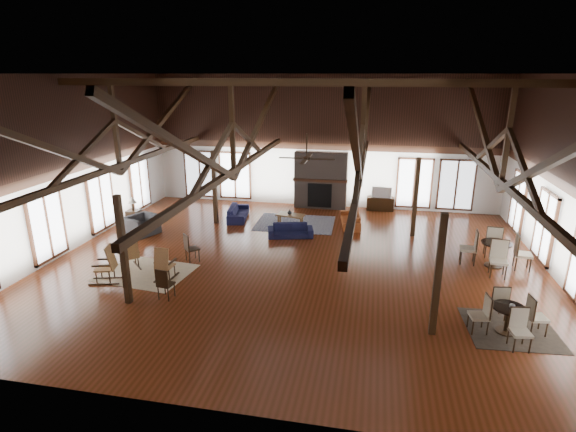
% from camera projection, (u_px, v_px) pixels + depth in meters
% --- Properties ---
extents(floor, '(16.00, 16.00, 0.00)m').
position_uv_depth(floor, '(295.00, 263.00, 14.87)').
color(floor, '#612714').
rests_on(floor, ground).
extents(ceiling, '(16.00, 14.00, 0.02)m').
position_uv_depth(ceiling, '(296.00, 74.00, 13.06)').
color(ceiling, black).
rests_on(ceiling, wall_back).
extents(wall_back, '(16.00, 0.02, 6.00)m').
position_uv_depth(wall_back, '(322.00, 142.00, 20.51)').
color(wall_back, silver).
rests_on(wall_back, floor).
extents(wall_front, '(16.00, 0.02, 6.00)m').
position_uv_depth(wall_front, '(221.00, 264.00, 7.42)').
color(wall_front, silver).
rests_on(wall_front, floor).
extents(wall_left, '(0.02, 14.00, 6.00)m').
position_uv_depth(wall_left, '(67.00, 165.00, 15.43)').
color(wall_left, silver).
rests_on(wall_left, floor).
extents(roof_truss, '(15.60, 14.07, 3.14)m').
position_uv_depth(roof_truss, '(296.00, 141.00, 13.65)').
color(roof_truss, '#301F0D').
rests_on(roof_truss, wall_back).
extents(post_grid, '(8.16, 7.16, 3.05)m').
position_uv_depth(post_grid, '(295.00, 220.00, 14.41)').
color(post_grid, '#301F0D').
rests_on(post_grid, floor).
extents(fireplace, '(2.50, 0.69, 2.60)m').
position_uv_depth(fireplace, '(321.00, 180.00, 20.72)').
color(fireplace, brown).
rests_on(fireplace, floor).
extents(ceiling_fan, '(1.60, 1.60, 0.75)m').
position_uv_depth(ceiling_fan, '(307.00, 157.00, 12.72)').
color(ceiling_fan, black).
rests_on(ceiling_fan, roof_truss).
extents(sofa_navy_front, '(1.83, 1.06, 0.50)m').
position_uv_depth(sofa_navy_front, '(290.00, 231.00, 17.22)').
color(sofa_navy_front, '#131434').
rests_on(sofa_navy_front, floor).
extents(sofa_navy_left, '(1.98, 1.03, 0.55)m').
position_uv_depth(sofa_navy_left, '(238.00, 212.00, 19.37)').
color(sofa_navy_left, '#15153A').
rests_on(sofa_navy_left, floor).
extents(sofa_orange, '(1.91, 0.95, 0.53)m').
position_uv_depth(sofa_orange, '(350.00, 219.00, 18.52)').
color(sofa_orange, '#93431C').
rests_on(sofa_orange, floor).
extents(coffee_table, '(1.22, 0.81, 0.43)m').
position_uv_depth(coffee_table, '(290.00, 216.00, 18.62)').
color(coffee_table, brown).
rests_on(coffee_table, floor).
extents(vase, '(0.22, 0.22, 0.20)m').
position_uv_depth(vase, '(290.00, 212.00, 18.58)').
color(vase, '#B2B2B2').
rests_on(vase, coffee_table).
extents(armchair, '(1.43, 1.36, 0.74)m').
position_uv_depth(armchair, '(142.00, 225.00, 17.49)').
color(armchair, '#303033').
rests_on(armchair, floor).
extents(side_table_lamp, '(0.48, 0.48, 1.23)m').
position_uv_depth(side_table_lamp, '(134.00, 214.00, 18.48)').
color(side_table_lamp, black).
rests_on(side_table_lamp, floor).
extents(rocking_chair_a, '(0.85, 0.85, 1.02)m').
position_uv_depth(rocking_chair_a, '(131.00, 255.00, 14.33)').
color(rocking_chair_a, olive).
rests_on(rocking_chair_a, floor).
extents(rocking_chair_b, '(0.49, 0.84, 1.06)m').
position_uv_depth(rocking_chair_b, '(164.00, 265.00, 13.55)').
color(rocking_chair_b, olive).
rests_on(rocking_chair_b, floor).
extents(rocking_chair_c, '(0.99, 0.68, 1.16)m').
position_uv_depth(rocking_chair_c, '(108.00, 265.00, 13.39)').
color(rocking_chair_c, olive).
rests_on(rocking_chair_c, floor).
extents(side_chair_a, '(0.58, 0.58, 0.97)m').
position_uv_depth(side_chair_a, '(189.00, 246.00, 14.83)').
color(side_chair_a, black).
rests_on(side_chair_a, floor).
extents(side_chair_b, '(0.44, 0.44, 0.92)m').
position_uv_depth(side_chair_b, '(164.00, 282.00, 12.34)').
color(side_chair_b, black).
rests_on(side_chair_b, floor).
extents(cafe_table_near, '(1.85, 1.85, 0.95)m').
position_uv_depth(cafe_table_near, '(508.00, 315.00, 10.77)').
color(cafe_table_near, black).
rests_on(cafe_table_near, floor).
extents(cafe_table_far, '(2.20, 2.20, 1.14)m').
position_uv_depth(cafe_table_far, '(496.00, 250.00, 14.49)').
color(cafe_table_far, black).
rests_on(cafe_table_far, floor).
extents(cup_near, '(0.14, 0.14, 0.10)m').
position_uv_depth(cup_near, '(512.00, 306.00, 10.63)').
color(cup_near, '#B2B2B2').
rests_on(cup_near, cafe_table_near).
extents(cup_far, '(0.14, 0.14, 0.10)m').
position_uv_depth(cup_far, '(497.00, 241.00, 14.44)').
color(cup_far, '#B2B2B2').
rests_on(cup_far, cafe_table_far).
extents(tv_console, '(1.21, 0.45, 0.60)m').
position_uv_depth(tv_console, '(380.00, 204.00, 20.59)').
color(tv_console, black).
rests_on(tv_console, floor).
extents(television, '(0.88, 0.19, 0.50)m').
position_uv_depth(television, '(382.00, 192.00, 20.41)').
color(television, '#B2B2B2').
rests_on(television, tv_console).
extents(rug_tan, '(2.90, 2.39, 0.01)m').
position_uv_depth(rug_tan, '(146.00, 273.00, 14.15)').
color(rug_tan, '#CAB58C').
rests_on(rug_tan, floor).
extents(rug_navy, '(3.27, 2.49, 0.01)m').
position_uv_depth(rug_navy, '(295.00, 223.00, 18.82)').
color(rug_navy, '#191F47').
rests_on(rug_navy, floor).
extents(rug_dark, '(2.22, 2.04, 0.01)m').
position_uv_depth(rug_dark, '(511.00, 329.00, 11.02)').
color(rug_dark, black).
rests_on(rug_dark, floor).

